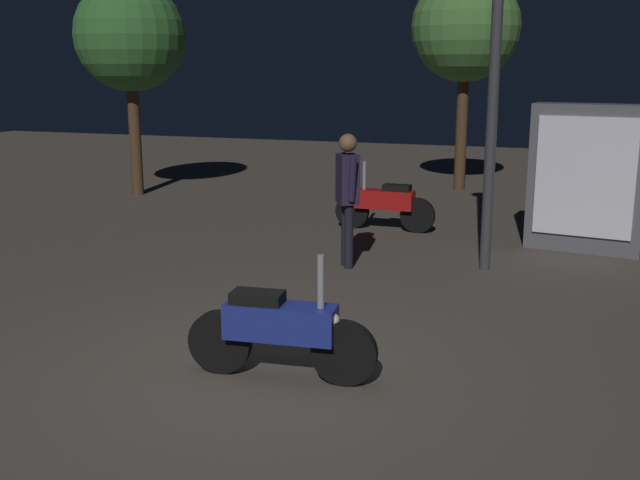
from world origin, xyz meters
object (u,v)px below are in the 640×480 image
Objects in this scene: motorcycle_red_parked_left at (385,204)px; kiosk_billboard at (587,178)px; person_rider_beside at (348,188)px; motorcycle_blue_foreground at (280,330)px; streetlamp_far at (497,11)px.

kiosk_billboard is at bearing 173.96° from motorcycle_red_parked_left.
kiosk_billboard is (2.95, 2.03, -0.01)m from person_rider_beside.
streetlamp_far reaches higher than motorcycle_blue_foreground.
motorcycle_blue_foreground is 0.79× the size of kiosk_billboard.
motorcycle_blue_foreground is at bearing 97.36° from motorcycle_red_parked_left.
person_rider_beside reaches higher than motorcycle_blue_foreground.
motorcycle_blue_foreground is 1.00× the size of motorcycle_red_parked_left.
streetlamp_far reaches higher than person_rider_beside.
streetlamp_far is at bearing 68.64° from motorcycle_blue_foreground.
streetlamp_far is at bearing 134.91° from motorcycle_red_parked_left.
motorcycle_red_parked_left is at bearing 1.52° from kiosk_billboard.
person_rider_beside is at bearing 43.08° from kiosk_billboard.
streetlamp_far reaches higher than kiosk_billboard.
streetlamp_far is 2.46× the size of kiosk_billboard.
motorcycle_blue_foreground is 3.82m from person_rider_beside.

